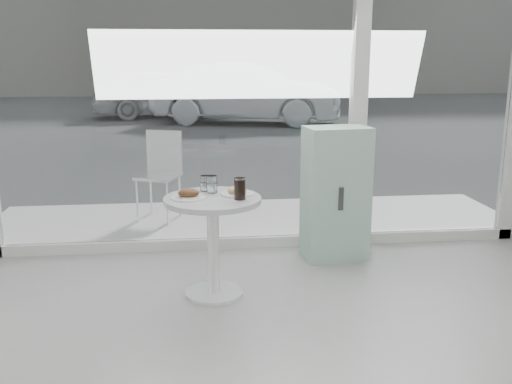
{
  "coord_description": "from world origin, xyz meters",
  "views": [
    {
      "loc": [
        -0.64,
        -2.17,
        1.79
      ],
      "look_at": [
        -0.2,
        1.7,
        0.85
      ],
      "focal_mm": 40.0,
      "sensor_mm": 36.0,
      "label": 1
    }
  ],
  "objects": [
    {
      "name": "storefront",
      "position": [
        0.07,
        3.0,
        1.71
      ],
      "size": [
        5.0,
        0.14,
        3.0
      ],
      "color": "white",
      "rests_on": "ground"
    },
    {
      "name": "cola_glass",
      "position": [
        -0.3,
        1.82,
        0.85
      ],
      "size": [
        0.08,
        0.08,
        0.16
      ],
      "color": "white",
      "rests_on": "main_table"
    },
    {
      "name": "car_white",
      "position": [
        -1.44,
        15.03,
        0.71
      ],
      "size": [
        4.39,
        2.42,
        1.42
      ],
      "primitive_type": "imported",
      "rotation": [
        0.0,
        0.0,
        1.76
      ],
      "color": "silver",
      "rests_on": "street"
    },
    {
      "name": "plate_fritter",
      "position": [
        -0.67,
        1.89,
        0.8
      ],
      "size": [
        0.26,
        0.26,
        0.07
      ],
      "color": "white",
      "rests_on": "main_table"
    },
    {
      "name": "plate_donut",
      "position": [
        -0.31,
        1.96,
        0.79
      ],
      "size": [
        0.24,
        0.24,
        0.06
      ],
      "color": "white",
      "rests_on": "main_table"
    },
    {
      "name": "room_shell",
      "position": [
        0.0,
        -0.56,
        1.91
      ],
      "size": [
        6.0,
        6.0,
        6.0
      ],
      "color": "white",
      "rests_on": "ground"
    },
    {
      "name": "main_table",
      "position": [
        -0.5,
        1.9,
        0.55
      ],
      "size": [
        0.72,
        0.72,
        0.77
      ],
      "color": "white",
      "rests_on": "ground"
    },
    {
      "name": "patio_deck",
      "position": [
        0.0,
        3.8,
        0.03
      ],
      "size": [
        5.6,
        1.6,
        0.05
      ],
      "primitive_type": "cube",
      "color": "white",
      "rests_on": "ground"
    },
    {
      "name": "street",
      "position": [
        0.0,
        16.0,
        -0.0
      ],
      "size": [
        40.0,
        24.0,
        0.0
      ],
      "primitive_type": "cube",
      "color": "#3C3C3C",
      "rests_on": "ground"
    },
    {
      "name": "mint_cabinet",
      "position": [
        0.61,
        2.62,
        0.59
      ],
      "size": [
        0.58,
        0.42,
        1.19
      ],
      "rotation": [
        0.0,
        0.0,
        0.11
      ],
      "color": "#92BBA6",
      "rests_on": "ground"
    },
    {
      "name": "water_tumbler_b",
      "position": [
        -0.5,
        2.04,
        0.83
      ],
      "size": [
        0.08,
        0.08,
        0.13
      ],
      "color": "white",
      "rests_on": "main_table"
    },
    {
      "name": "water_tumbler_a",
      "position": [
        -0.55,
        2.11,
        0.82
      ],
      "size": [
        0.07,
        0.07,
        0.12
      ],
      "color": "white",
      "rests_on": "main_table"
    },
    {
      "name": "far_building",
      "position": [
        0.0,
        25.0,
        4.0
      ],
      "size": [
        40.0,
        2.0,
        8.0
      ],
      "primitive_type": "cube",
      "color": "gray",
      "rests_on": "ground"
    },
    {
      "name": "patio_chair",
      "position": [
        -0.99,
        3.97,
        0.59
      ],
      "size": [
        0.53,
        0.53,
        0.94
      ],
      "rotation": [
        0.0,
        0.0,
        -0.36
      ],
      "color": "white",
      "rests_on": "patio_deck"
    },
    {
      "name": "car_silver",
      "position": [
        0.84,
        13.0,
        0.8
      ],
      "size": [
        5.16,
        2.92,
        1.61
      ],
      "primitive_type": "imported",
      "rotation": [
        0.0,
        0.0,
        1.31
      ],
      "color": "#ACAFB4",
      "rests_on": "street"
    }
  ]
}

